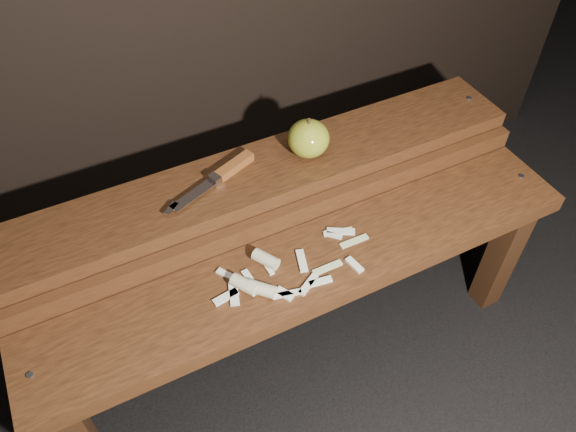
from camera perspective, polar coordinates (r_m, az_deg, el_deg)
name	(u,v)px	position (r m, az deg, el deg)	size (l,w,h in m)	color
ground	(298,345)	(1.53, 1.04, -13.00)	(60.00, 60.00, 0.00)	black
bench_front_tier	(314,284)	(1.20, 2.62, -6.93)	(1.20, 0.20, 0.42)	black
bench_rear_tier	(267,196)	(1.29, -2.12, 2.01)	(1.20, 0.21, 0.50)	black
apple	(309,139)	(1.24, 2.10, 7.87)	(0.09, 0.09, 0.10)	olive
knife	(224,173)	(1.21, -6.51, 4.35)	(0.23, 0.10, 0.02)	brown
apple_scraps	(272,274)	(1.12, -1.63, -5.93)	(0.36, 0.14, 0.03)	beige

